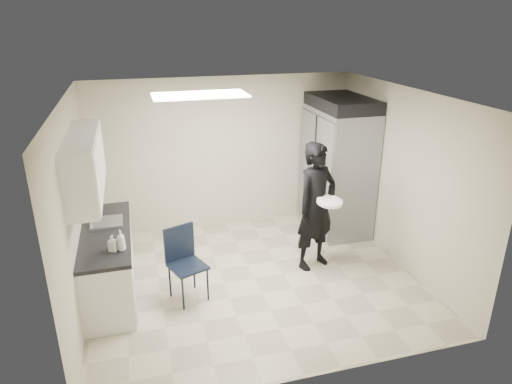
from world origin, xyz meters
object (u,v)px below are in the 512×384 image
object	(u,v)px
folding_chair	(188,266)
man_tuxedo	(316,207)
commercial_fridge	(338,171)
lower_counter	(109,264)

from	to	relation	value
folding_chair	man_tuxedo	world-z (taller)	man_tuxedo
commercial_fridge	man_tuxedo	xyz separation A→B (m)	(-0.86, -1.14, -0.10)
lower_counter	man_tuxedo	bearing A→B (deg)	-1.24
commercial_fridge	folding_chair	distance (m)	3.22
commercial_fridge	lower_counter	bearing A→B (deg)	-164.12
man_tuxedo	lower_counter	bearing A→B (deg)	156.43
commercial_fridge	man_tuxedo	distance (m)	1.43
lower_counter	folding_chair	bearing A→B (deg)	-23.72
commercial_fridge	man_tuxedo	size ratio (longest dim) A/B	1.11
folding_chair	man_tuxedo	size ratio (longest dim) A/B	0.51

